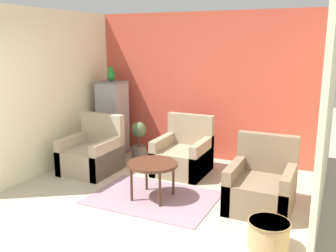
% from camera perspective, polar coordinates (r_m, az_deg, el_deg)
% --- Properties ---
extents(ground_plane, '(20.00, 20.00, 0.00)m').
position_cam_1_polar(ground_plane, '(4.52, -8.87, -15.79)').
color(ground_plane, '#B2A893').
rests_on(ground_plane, ground).
extents(wall_back_accent, '(4.34, 0.06, 2.66)m').
position_cam_1_polar(wall_back_accent, '(6.90, 5.71, 5.96)').
color(wall_back_accent, '#C64C38').
rests_on(wall_back_accent, ground_plane).
extents(wall_left, '(0.06, 3.17, 2.66)m').
position_cam_1_polar(wall_left, '(6.60, -17.17, 5.14)').
color(wall_left, beige).
rests_on(wall_left, ground_plane).
extents(wall_right, '(0.06, 3.17, 2.66)m').
position_cam_1_polar(wall_right, '(4.92, 23.24, 2.17)').
color(wall_right, beige).
rests_on(wall_right, ground_plane).
extents(area_rug, '(1.71, 1.22, 0.01)m').
position_cam_1_polar(area_rug, '(5.34, -2.30, -10.86)').
color(area_rug, gray).
rests_on(area_rug, ground_plane).
extents(coffee_table, '(0.70, 0.70, 0.52)m').
position_cam_1_polar(coffee_table, '(5.17, -2.35, -6.13)').
color(coffee_table, '#472819').
rests_on(coffee_table, ground_plane).
extents(armchair_left, '(0.81, 0.87, 0.93)m').
position_cam_1_polar(armchair_left, '(6.42, -11.44, -4.29)').
color(armchair_left, tan).
rests_on(armchair_left, ground_plane).
extents(armchair_right, '(0.81, 0.87, 0.93)m').
position_cam_1_polar(armchair_right, '(5.10, 14.03, -9.02)').
color(armchair_right, '#7A664C').
rests_on(armchair_right, ground_plane).
extents(armchair_middle, '(0.81, 0.87, 0.93)m').
position_cam_1_polar(armchair_middle, '(6.24, 2.36, -4.52)').
color(armchair_middle, '#9E896B').
rests_on(armchair_middle, ground_plane).
extents(birdcage, '(0.52, 0.52, 1.40)m').
position_cam_1_polar(birdcage, '(7.30, -8.42, 1.24)').
color(birdcage, slate).
rests_on(birdcage, ground_plane).
extents(parrot, '(0.13, 0.23, 0.28)m').
position_cam_1_polar(parrot, '(7.18, -8.63, 7.79)').
color(parrot, '#1E842D').
rests_on(parrot, birdcage).
extents(potted_plant, '(0.31, 0.28, 0.68)m').
position_cam_1_polar(potted_plant, '(7.03, -4.48, -1.69)').
color(potted_plant, '#66605B').
rests_on(potted_plant, ground_plane).
extents(wicker_basket, '(0.44, 0.44, 0.31)m').
position_cam_1_polar(wicker_basket, '(4.24, 15.08, -15.59)').
color(wicker_basket, tan).
rests_on(wicker_basket, ground_plane).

